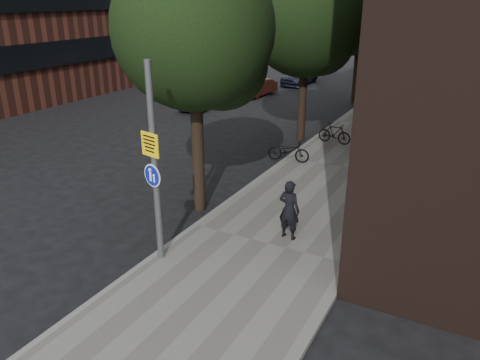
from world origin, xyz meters
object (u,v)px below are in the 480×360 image
Objects in this scene: signpost at (155,165)px; parked_car_near at (203,98)px; parked_bike_facade_near at (386,171)px; pedestrian at (289,210)px.

parked_car_near is (-8.10, 14.82, -1.90)m from signpost.
signpost is 3.03× the size of parked_bike_facade_near.
signpost is 8.79m from parked_bike_facade_near.
signpost is 3.73m from pedestrian.
parked_bike_facade_near is at bearing -29.93° from parked_car_near.
signpost is 2.93× the size of pedestrian.
signpost is at bearing 51.34° from pedestrian.
pedestrian reaches higher than parked_car_near.
signpost is at bearing -60.28° from parked_car_near.
pedestrian is at bearing 57.93° from signpost.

